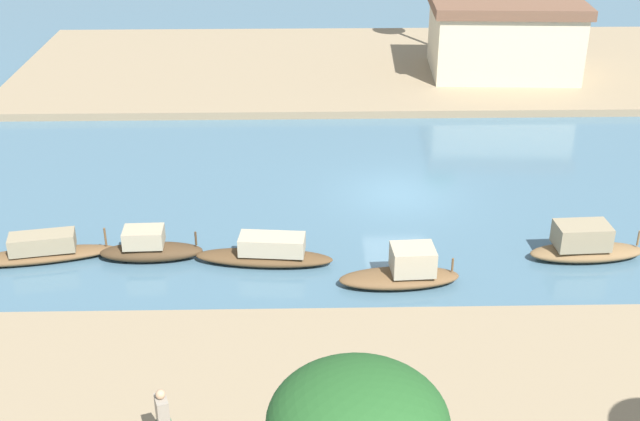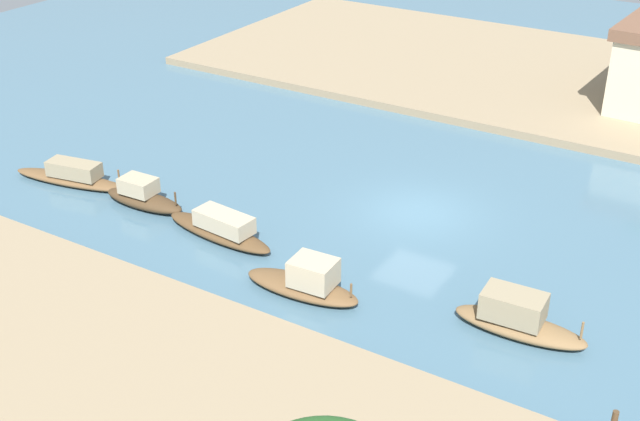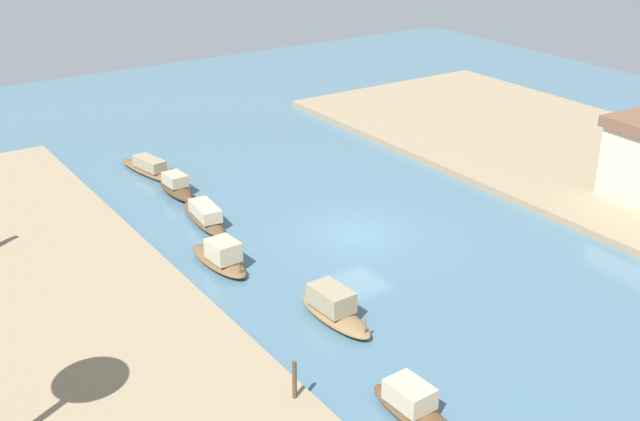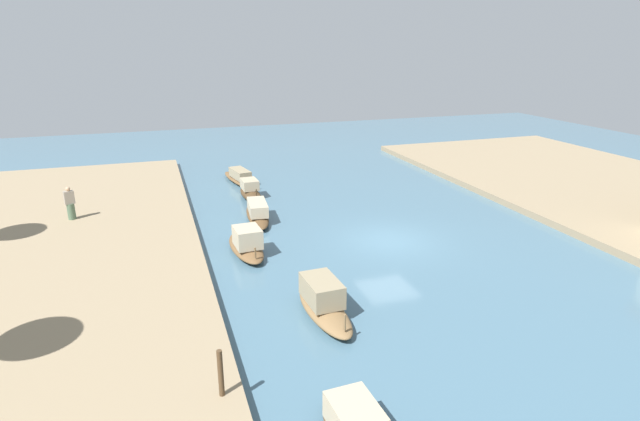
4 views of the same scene
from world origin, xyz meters
TOP-DOWN VIEW (x-y plane):
  - river_water at (0.00, 0.00)m, footprint 70.66×70.66m
  - riverbank_right at (0.00, 16.33)m, footprint 38.00×15.90m
  - sampan_with_red_awning at (-0.56, -6.53)m, footprint 3.80×1.45m
  - sampan_midstream at (-8.63, -4.78)m, footprint 3.36×1.12m
  - sampan_upstream_small at (-12.18, -4.79)m, footprint 5.05×1.84m
  - sampan_downstream_large at (5.49, -5.07)m, footprint 3.82×1.36m
  - sampan_with_tall_canopy at (-4.82, -5.16)m, footprint 4.53×1.47m

SIDE VIEW (x-z plane):
  - river_water at x=0.00m, z-range 0.00..0.00m
  - riverbank_right at x=0.00m, z-range 0.00..0.36m
  - sampan_upstream_small at x=-12.18m, z-range -0.13..0.83m
  - sampan_with_tall_canopy at x=-4.82m, z-range -0.11..0.89m
  - sampan_midstream at x=-8.63m, z-range -0.14..0.97m
  - sampan_with_red_awning at x=-0.56m, z-range -0.19..1.08m
  - sampan_downstream_large at x=5.49m, z-range -0.14..1.12m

